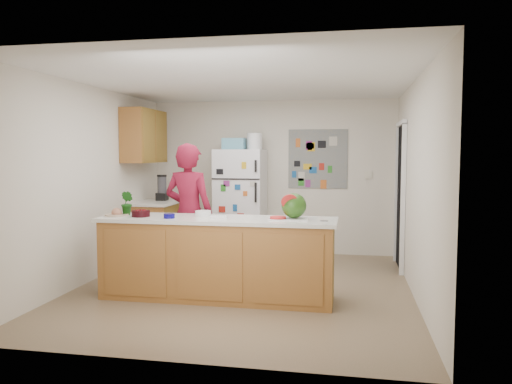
% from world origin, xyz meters
% --- Properties ---
extents(floor, '(4.00, 4.50, 0.02)m').
position_xyz_m(floor, '(0.00, 0.00, -0.01)').
color(floor, brown).
rests_on(floor, ground).
extents(wall_back, '(4.00, 0.02, 2.50)m').
position_xyz_m(wall_back, '(0.00, 2.26, 1.25)').
color(wall_back, beige).
rests_on(wall_back, ground).
extents(wall_left, '(0.02, 4.50, 2.50)m').
position_xyz_m(wall_left, '(-2.01, 0.00, 1.25)').
color(wall_left, beige).
rests_on(wall_left, ground).
extents(wall_right, '(0.02, 4.50, 2.50)m').
position_xyz_m(wall_right, '(2.01, 0.00, 1.25)').
color(wall_right, beige).
rests_on(wall_right, ground).
extents(ceiling, '(4.00, 4.50, 0.02)m').
position_xyz_m(ceiling, '(0.00, 0.00, 2.51)').
color(ceiling, white).
rests_on(ceiling, wall_back).
extents(doorway, '(0.03, 0.85, 2.04)m').
position_xyz_m(doorway, '(1.99, 1.45, 1.02)').
color(doorway, black).
rests_on(doorway, ground).
extents(peninsula_base, '(2.60, 0.62, 0.88)m').
position_xyz_m(peninsula_base, '(-0.20, -0.50, 0.44)').
color(peninsula_base, brown).
rests_on(peninsula_base, floor).
extents(peninsula_top, '(2.68, 0.70, 0.04)m').
position_xyz_m(peninsula_top, '(-0.20, -0.50, 0.90)').
color(peninsula_top, silver).
rests_on(peninsula_top, peninsula_base).
extents(side_counter_base, '(0.60, 0.80, 0.86)m').
position_xyz_m(side_counter_base, '(-1.69, 1.35, 0.43)').
color(side_counter_base, brown).
rests_on(side_counter_base, floor).
extents(side_counter_top, '(0.64, 0.84, 0.04)m').
position_xyz_m(side_counter_top, '(-1.69, 1.35, 0.88)').
color(side_counter_top, silver).
rests_on(side_counter_top, side_counter_base).
extents(upper_cabinets, '(0.35, 1.00, 0.80)m').
position_xyz_m(upper_cabinets, '(-1.82, 1.30, 1.90)').
color(upper_cabinets, brown).
rests_on(upper_cabinets, wall_left).
extents(refrigerator, '(0.75, 0.70, 1.70)m').
position_xyz_m(refrigerator, '(-0.45, 1.88, 0.85)').
color(refrigerator, silver).
rests_on(refrigerator, floor).
extents(fridge_top_bin, '(0.35, 0.28, 0.18)m').
position_xyz_m(fridge_top_bin, '(-0.55, 1.88, 1.79)').
color(fridge_top_bin, '#5999B2').
rests_on(fridge_top_bin, refrigerator).
extents(photo_collage, '(0.95, 0.01, 0.95)m').
position_xyz_m(photo_collage, '(0.75, 2.24, 1.55)').
color(photo_collage, slate).
rests_on(photo_collage, wall_back).
extents(person, '(0.71, 0.53, 1.77)m').
position_xyz_m(person, '(-0.71, 0.05, 0.88)').
color(person, maroon).
rests_on(person, floor).
extents(blender_appliance, '(0.14, 0.14, 0.38)m').
position_xyz_m(blender_appliance, '(-1.64, 1.54, 1.09)').
color(blender_appliance, black).
rests_on(blender_appliance, side_counter_top).
extents(cutting_board, '(0.46, 0.36, 0.01)m').
position_xyz_m(cutting_board, '(0.60, -0.48, 0.93)').
color(cutting_board, silver).
rests_on(cutting_board, peninsula_top).
extents(watermelon, '(0.27, 0.27, 0.27)m').
position_xyz_m(watermelon, '(0.66, -0.46, 1.07)').
color(watermelon, '#2F6119').
rests_on(watermelon, cutting_board).
extents(watermelon_slice, '(0.18, 0.18, 0.02)m').
position_xyz_m(watermelon_slice, '(0.50, -0.53, 0.94)').
color(watermelon_slice, red).
rests_on(watermelon_slice, cutting_board).
extents(cherry_bowl, '(0.22, 0.22, 0.07)m').
position_xyz_m(cherry_bowl, '(-1.08, -0.55, 0.96)').
color(cherry_bowl, black).
rests_on(cherry_bowl, peninsula_top).
extents(white_bowl, '(0.18, 0.18, 0.06)m').
position_xyz_m(white_bowl, '(-0.40, -0.37, 0.95)').
color(white_bowl, silver).
rests_on(white_bowl, peninsula_top).
extents(cobalt_bowl, '(0.13, 0.13, 0.05)m').
position_xyz_m(cobalt_bowl, '(-0.71, -0.64, 0.95)').
color(cobalt_bowl, '#090659').
rests_on(cobalt_bowl, peninsula_top).
extents(plate, '(0.32, 0.32, 0.02)m').
position_xyz_m(plate, '(-1.40, -0.52, 0.93)').
color(plate, tan).
rests_on(plate, peninsula_top).
extents(paper_towel, '(0.22, 0.21, 0.02)m').
position_xyz_m(paper_towel, '(-0.18, -0.52, 0.93)').
color(paper_towel, silver).
rests_on(paper_towel, peninsula_top).
extents(keys, '(0.08, 0.04, 0.01)m').
position_xyz_m(keys, '(1.00, -0.58, 0.93)').
color(keys, gray).
rests_on(keys, peninsula_top).
extents(potted_plant, '(0.20, 0.18, 0.28)m').
position_xyz_m(potted_plant, '(-1.30, -0.45, 1.06)').
color(potted_plant, '#114113').
rests_on(potted_plant, peninsula_top).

